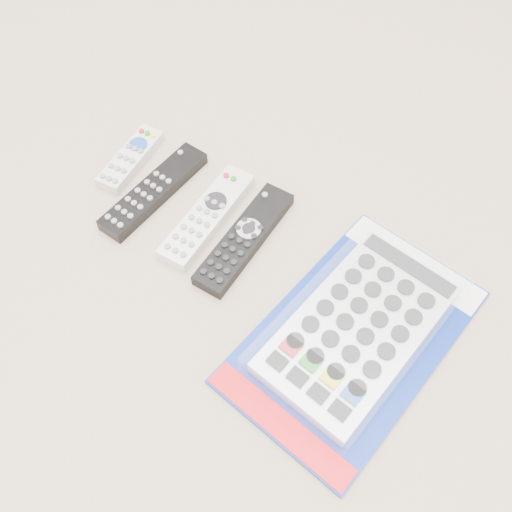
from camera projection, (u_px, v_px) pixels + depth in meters
The scene contains 5 objects.
remote_small_grey at pixel (131, 159), 0.90m from camera, with size 0.05×0.14×0.02m.
remote_slim_black at pixel (154, 191), 0.86m from camera, with size 0.06×0.20×0.02m.
remote_silver_dvd at pixel (207, 216), 0.84m from camera, with size 0.05×0.19×0.02m.
remote_large_black at pixel (244, 238), 0.81m from camera, with size 0.05×0.20×0.02m.
jumbo_remote_packaged at pixel (358, 328), 0.72m from camera, with size 0.25×0.37×0.05m.
Camera 1 is at (0.27, -0.37, 0.67)m, focal length 40.00 mm.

